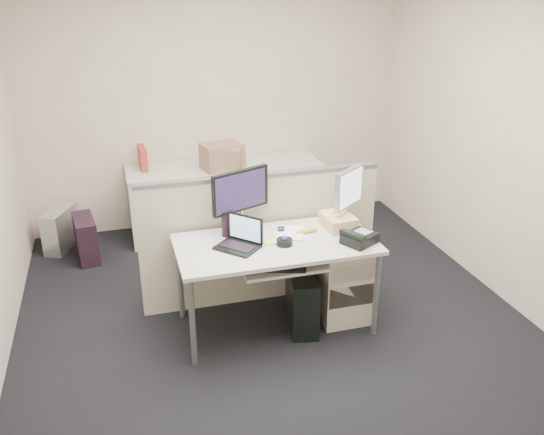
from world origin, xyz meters
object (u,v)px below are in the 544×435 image
object	(u,v)px
laptop	(237,234)
desk_phone	(360,238)
desk	(276,250)
monitor_main	(241,201)

from	to	relation	value
laptop	desk_phone	bearing A→B (deg)	36.39
desk	monitor_main	world-z (taller)	monitor_main
desk_phone	laptop	bearing A→B (deg)	142.06
desk	monitor_main	xyz separation A→B (m)	(-0.20, 0.29, 0.31)
desk	desk_phone	xyz separation A→B (m)	(0.60, -0.18, 0.10)
laptop	desk	bearing A→B (deg)	50.28
desk	desk_phone	distance (m)	0.63
monitor_main	desk	bearing A→B (deg)	-77.66
desk	laptop	xyz separation A→B (m)	(-0.30, -0.02, 0.18)
desk_phone	desk	bearing A→B (deg)	135.44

